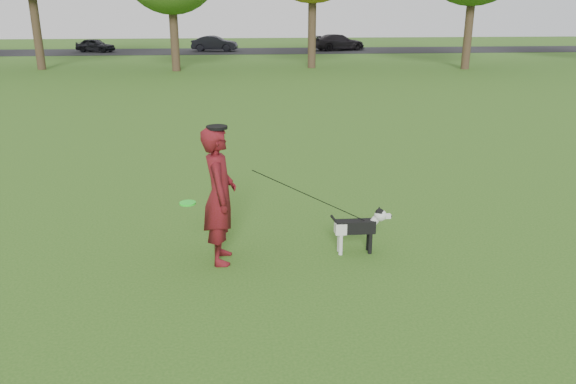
{
  "coord_description": "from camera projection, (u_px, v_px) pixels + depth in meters",
  "views": [
    {
      "loc": [
        -0.55,
        -7.9,
        3.58
      ],
      "look_at": [
        0.17,
        -0.03,
        0.95
      ],
      "focal_mm": 35.0,
      "sensor_mm": 36.0,
      "label": 1
    }
  ],
  "objects": [
    {
      "name": "car_left",
      "position": [
        95.0,
        45.0,
        45.26
      ],
      "size": [
        3.36,
        2.22,
        1.06
      ],
      "primitive_type": "imported",
      "rotation": [
        0.0,
        0.0,
        1.23
      ],
      "color": "black",
      "rests_on": "road"
    },
    {
      "name": "road",
      "position": [
        243.0,
        51.0,
        46.44
      ],
      "size": [
        120.0,
        7.0,
        0.02
      ],
      "primitive_type": "cube",
      "color": "black",
      "rests_on": "ground"
    },
    {
      "name": "man_held_items",
      "position": [
        311.0,
        196.0,
        8.14
      ],
      "size": [
        2.77,
        0.41,
        1.54
      ],
      "color": "#1EED26",
      "rests_on": "ground"
    },
    {
      "name": "dog",
      "position": [
        360.0,
        225.0,
        8.44
      ],
      "size": [
        0.95,
        0.19,
        0.72
      ],
      "color": "black",
      "rests_on": "ground"
    },
    {
      "name": "ground",
      "position": [
        277.0,
        250.0,
        8.64
      ],
      "size": [
        120.0,
        120.0,
        0.0
      ],
      "primitive_type": "plane",
      "color": "#285116",
      "rests_on": "ground"
    },
    {
      "name": "car_right",
      "position": [
        338.0,
        42.0,
        46.92
      ],
      "size": [
        4.83,
        2.99,
        1.31
      ],
      "primitive_type": "imported",
      "rotation": [
        0.0,
        0.0,
        1.85
      ],
      "color": "black",
      "rests_on": "road"
    },
    {
      "name": "car_mid",
      "position": [
        215.0,
        44.0,
        46.05
      ],
      "size": [
        3.85,
        1.85,
        1.22
      ],
      "primitive_type": "imported",
      "rotation": [
        0.0,
        0.0,
        1.42
      ],
      "color": "black",
      "rests_on": "road"
    },
    {
      "name": "man",
      "position": [
        220.0,
        196.0,
        8.0
      ],
      "size": [
        0.49,
        0.74,
        2.01
      ],
      "primitive_type": "imported",
      "rotation": [
        0.0,
        0.0,
        1.58
      ],
      "color": "#52100B",
      "rests_on": "ground"
    }
  ]
}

